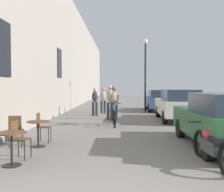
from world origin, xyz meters
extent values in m
cube|color=gray|center=(-3.45, 14.00, 4.14)|extent=(0.50, 68.00, 8.29)
cube|color=black|center=(-3.18, 4.88, 2.85)|extent=(0.04, 1.10, 1.70)
cube|color=black|center=(-3.18, 12.76, 3.07)|extent=(0.04, 1.10, 1.70)
cylinder|color=black|center=(-1.98, 2.41, 0.01)|extent=(0.40, 0.40, 0.02)
cylinder|color=black|center=(-1.98, 2.41, 0.36)|extent=(0.05, 0.05, 0.67)
cylinder|color=#4C331E|center=(-1.98, 2.41, 0.71)|extent=(0.64, 0.64, 0.02)
cylinder|color=black|center=(-1.79, 3.12, 0.23)|extent=(0.02, 0.02, 0.45)
cylinder|color=black|center=(-1.84, 2.80, 0.23)|extent=(0.02, 0.02, 0.45)
cylinder|color=black|center=(-2.11, 3.17, 0.23)|extent=(0.02, 0.02, 0.45)
cylinder|color=black|center=(-2.16, 2.85, 0.23)|extent=(0.02, 0.02, 0.45)
cube|color=#4C331E|center=(-1.98, 2.98, 0.46)|extent=(0.43, 0.43, 0.02)
cube|color=#4C331E|center=(-2.15, 3.01, 0.68)|extent=(0.07, 0.34, 0.42)
cylinder|color=black|center=(-1.95, 4.25, 0.01)|extent=(0.40, 0.40, 0.02)
cylinder|color=black|center=(-1.95, 4.25, 0.36)|extent=(0.05, 0.05, 0.67)
cylinder|color=#4C331E|center=(-1.95, 4.25, 0.71)|extent=(0.64, 0.64, 0.02)
cylinder|color=black|center=(-1.79, 5.04, 0.23)|extent=(0.02, 0.02, 0.45)
cylinder|color=black|center=(-1.78, 4.71, 0.23)|extent=(0.02, 0.02, 0.45)
cylinder|color=black|center=(-2.11, 5.03, 0.23)|extent=(0.02, 0.02, 0.45)
cylinder|color=black|center=(-2.11, 4.71, 0.23)|extent=(0.02, 0.02, 0.45)
cube|color=#4C331E|center=(-1.95, 4.87, 0.46)|extent=(0.39, 0.39, 0.02)
cube|color=#4C331E|center=(-2.13, 4.87, 0.68)|extent=(0.03, 0.34, 0.42)
cylinder|color=black|center=(-2.77, 4.38, 0.23)|extent=(0.02, 0.02, 0.45)
cylinder|color=black|center=(-2.45, 4.44, 0.23)|extent=(0.02, 0.02, 0.45)
cylinder|color=black|center=(-2.70, 4.06, 0.23)|extent=(0.02, 0.02, 0.45)
cylinder|color=black|center=(-2.39, 4.13, 0.23)|extent=(0.02, 0.02, 0.45)
cube|color=#4C331E|center=(-2.58, 4.25, 0.46)|extent=(0.45, 0.45, 0.02)
cube|color=#4C331E|center=(-2.54, 4.07, 0.68)|extent=(0.34, 0.09, 0.42)
torus|color=black|center=(0.16, 7.80, 0.33)|extent=(0.09, 0.71, 0.71)
torus|color=black|center=(0.09, 8.85, 0.33)|extent=(0.09, 0.71, 0.71)
cylinder|color=#286084|center=(0.10, 8.76, 0.61)|extent=(0.05, 0.22, 0.58)
cylinder|color=#286084|center=(0.13, 8.26, 0.95)|extent=(0.09, 0.82, 0.14)
cylinder|color=#286084|center=(0.16, 7.83, 0.67)|extent=(0.04, 0.09, 0.67)
cylinder|color=#286084|center=(0.13, 8.35, 0.37)|extent=(0.10, 1.00, 0.12)
cylinder|color=black|center=(0.16, 7.85, 1.00)|extent=(0.52, 0.06, 0.03)
ellipsoid|color=black|center=(0.11, 8.67, 0.93)|extent=(0.12, 0.24, 0.06)
ellipsoid|color=gray|center=(0.11, 8.59, 1.21)|extent=(0.36, 0.37, 0.59)
sphere|color=brown|center=(0.11, 8.55, 1.60)|extent=(0.22, 0.22, 0.22)
cylinder|color=#26262D|center=(0.21, 8.52, 0.55)|extent=(0.15, 0.40, 0.75)
cylinder|color=#26262D|center=(0.02, 8.51, 0.55)|extent=(0.15, 0.40, 0.75)
cylinder|color=gray|center=(0.28, 8.21, 1.20)|extent=(0.15, 0.75, 0.48)
cylinder|color=gray|center=(-0.01, 8.19, 1.20)|extent=(0.12, 0.75, 0.48)
cylinder|color=#26262D|center=(-0.22, 10.52, 0.44)|extent=(0.14, 0.14, 0.87)
cylinder|color=#26262D|center=(-0.02, 10.49, 0.44)|extent=(0.14, 0.14, 0.87)
ellipsoid|color=#9E9384|center=(-0.12, 10.51, 1.21)|extent=(0.37, 0.29, 0.69)
sphere|color=tan|center=(-0.12, 10.51, 1.66)|extent=(0.22, 0.22, 0.22)
cylinder|color=#26262D|center=(-0.94, 12.24, 0.40)|extent=(0.14, 0.14, 0.80)
cylinder|color=#26262D|center=(-1.14, 12.26, 0.40)|extent=(0.14, 0.14, 0.80)
ellipsoid|color=#2D3342|center=(-1.04, 12.25, 1.12)|extent=(0.36, 0.27, 0.64)
sphere|color=tan|center=(-1.04, 12.25, 1.54)|extent=(0.22, 0.22, 0.22)
cylinder|color=#26262D|center=(-0.55, 13.84, 0.40)|extent=(0.14, 0.14, 0.80)
cylinder|color=#26262D|center=(-0.75, 13.82, 0.40)|extent=(0.14, 0.14, 0.80)
ellipsoid|color=#9E9384|center=(-0.65, 13.83, 1.12)|extent=(0.36, 0.27, 0.63)
sphere|color=#A57A5B|center=(-0.65, 13.83, 1.53)|extent=(0.22, 0.22, 0.22)
cylinder|color=black|center=(2.15, 15.21, 2.30)|extent=(0.12, 0.12, 4.60)
sphere|color=silver|center=(2.15, 15.21, 4.74)|extent=(0.32, 0.32, 0.32)
cube|color=#23512D|center=(3.16, 4.33, 0.65)|extent=(1.77, 4.26, 0.69)
cylinder|color=black|center=(2.36, 5.73, 0.31)|extent=(0.20, 0.61, 0.61)
cylinder|color=black|center=(2.35, 2.93, 0.31)|extent=(0.20, 0.61, 0.61)
cube|color=beige|center=(3.27, 10.31, 0.67)|extent=(1.95, 4.40, 0.71)
cube|color=#283342|center=(3.25, 9.79, 1.28)|extent=(1.59, 2.40, 0.53)
cylinder|color=black|center=(2.50, 11.77, 0.31)|extent=(0.22, 0.63, 0.63)
cylinder|color=black|center=(4.14, 11.71, 0.31)|extent=(0.22, 0.63, 0.63)
cylinder|color=black|center=(2.40, 8.90, 0.31)|extent=(0.22, 0.63, 0.63)
cylinder|color=black|center=(4.04, 8.85, 0.31)|extent=(0.22, 0.63, 0.63)
cube|color=#384C84|center=(3.15, 15.67, 0.63)|extent=(1.79, 4.13, 0.67)
cube|color=#283342|center=(3.14, 15.18, 1.21)|extent=(1.47, 2.24, 0.50)
cylinder|color=black|center=(2.41, 17.04, 0.30)|extent=(0.20, 0.59, 0.59)
cylinder|color=black|center=(3.95, 17.01, 0.30)|extent=(0.20, 0.59, 0.59)
cylinder|color=black|center=(2.35, 14.34, 0.30)|extent=(0.20, 0.59, 0.59)
cylinder|color=black|center=(3.89, 14.30, 0.30)|extent=(0.20, 0.59, 0.59)
torus|color=black|center=(2.27, 3.31, 0.30)|extent=(0.13, 0.69, 0.69)
cube|color=#333338|center=(2.31, 2.58, 0.40)|extent=(0.29, 0.77, 0.28)
ellipsoid|color=maroon|center=(2.31, 2.68, 0.62)|extent=(0.31, 0.54, 0.24)
cube|color=black|center=(2.33, 2.30, 0.60)|extent=(0.27, 0.45, 0.10)
cylinder|color=black|center=(2.28, 3.21, 0.85)|extent=(0.62, 0.07, 0.03)
camera|label=1|loc=(0.29, -3.27, 1.69)|focal=43.47mm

